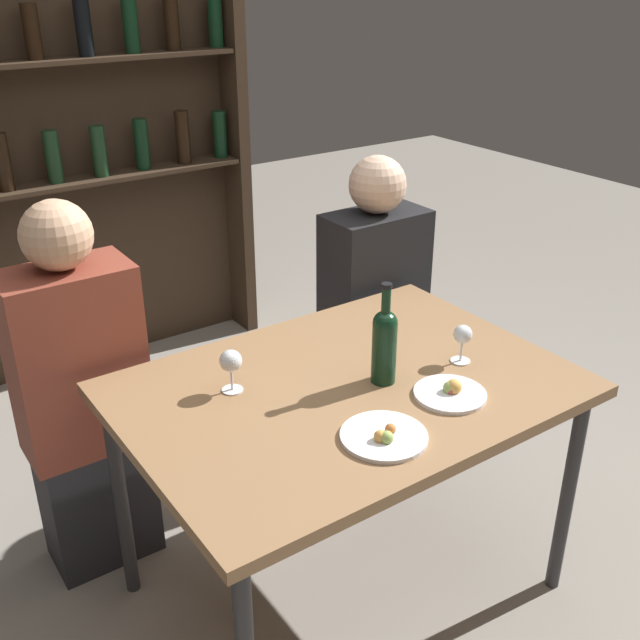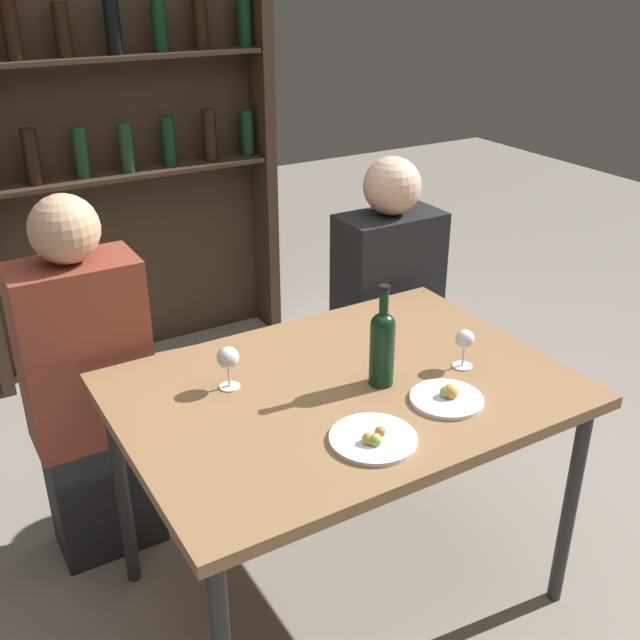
{
  "view_description": "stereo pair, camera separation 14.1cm",
  "coord_description": "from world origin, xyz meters",
  "px_view_note": "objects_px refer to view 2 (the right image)",
  "views": [
    {
      "loc": [
        -1.11,
        -1.46,
        1.86
      ],
      "look_at": [
        0.0,
        0.13,
        0.92
      ],
      "focal_mm": 42.0,
      "sensor_mm": 36.0,
      "label": 1
    },
    {
      "loc": [
        -0.99,
        -1.54,
        1.86
      ],
      "look_at": [
        0.0,
        0.13,
        0.92
      ],
      "focal_mm": 42.0,
      "sensor_mm": 36.0,
      "label": 2
    }
  ],
  "objects_px": {
    "wine_bottle": "(382,344)",
    "food_plate_0": "(373,439)",
    "food_plate_1": "(447,397)",
    "seated_person_left": "(90,395)",
    "wine_glass_1": "(228,359)",
    "seated_person_right": "(386,319)",
    "wine_glass_0": "(465,341)"
  },
  "relations": [
    {
      "from": "wine_bottle",
      "to": "food_plate_0",
      "type": "height_order",
      "value": "wine_bottle"
    },
    {
      "from": "wine_bottle",
      "to": "food_plate_1",
      "type": "relative_size",
      "value": 1.5
    },
    {
      "from": "wine_bottle",
      "to": "food_plate_1",
      "type": "xyz_separation_m",
      "value": [
        0.1,
        -0.17,
        -0.12
      ]
    },
    {
      "from": "food_plate_0",
      "to": "food_plate_1",
      "type": "height_order",
      "value": "food_plate_1"
    },
    {
      "from": "seated_person_left",
      "to": "wine_glass_1",
      "type": "bearing_deg",
      "value": -56.78
    },
    {
      "from": "seated_person_left",
      "to": "seated_person_right",
      "type": "relative_size",
      "value": 1.03
    },
    {
      "from": "food_plate_1",
      "to": "seated_person_right",
      "type": "relative_size",
      "value": 0.16
    },
    {
      "from": "seated_person_right",
      "to": "food_plate_0",
      "type": "bearing_deg",
      "value": -127.41
    },
    {
      "from": "seated_person_right",
      "to": "wine_glass_1",
      "type": "bearing_deg",
      "value": -152.65
    },
    {
      "from": "wine_glass_1",
      "to": "seated_person_left",
      "type": "relative_size",
      "value": 0.1
    },
    {
      "from": "wine_glass_1",
      "to": "wine_glass_0",
      "type": "bearing_deg",
      "value": -20.8
    },
    {
      "from": "food_plate_1",
      "to": "food_plate_0",
      "type": "bearing_deg",
      "value": -168.92
    },
    {
      "from": "seated_person_left",
      "to": "seated_person_right",
      "type": "height_order",
      "value": "seated_person_left"
    },
    {
      "from": "wine_glass_1",
      "to": "food_plate_0",
      "type": "relative_size",
      "value": 0.57
    },
    {
      "from": "wine_bottle",
      "to": "food_plate_1",
      "type": "distance_m",
      "value": 0.23
    },
    {
      "from": "wine_bottle",
      "to": "seated_person_left",
      "type": "bearing_deg",
      "value": 136.07
    },
    {
      "from": "wine_bottle",
      "to": "food_plate_0",
      "type": "relative_size",
      "value": 1.36
    },
    {
      "from": "food_plate_0",
      "to": "seated_person_right",
      "type": "xyz_separation_m",
      "value": [
        0.67,
        0.87,
        -0.2
      ]
    },
    {
      "from": "wine_bottle",
      "to": "seated_person_right",
      "type": "xyz_separation_m",
      "value": [
        0.49,
        0.65,
        -0.31
      ]
    },
    {
      "from": "wine_bottle",
      "to": "seated_person_right",
      "type": "distance_m",
      "value": 0.87
    },
    {
      "from": "wine_glass_0",
      "to": "seated_person_right",
      "type": "distance_m",
      "value": 0.78
    },
    {
      "from": "food_plate_1",
      "to": "seated_person_left",
      "type": "height_order",
      "value": "seated_person_left"
    },
    {
      "from": "seated_person_left",
      "to": "wine_bottle",
      "type": "bearing_deg",
      "value": -43.93
    },
    {
      "from": "wine_glass_0",
      "to": "food_plate_0",
      "type": "xyz_separation_m",
      "value": [
        -0.44,
        -0.18,
        -0.08
      ]
    },
    {
      "from": "food_plate_1",
      "to": "seated_person_left",
      "type": "relative_size",
      "value": 0.16
    },
    {
      "from": "wine_glass_0",
      "to": "food_plate_1",
      "type": "bearing_deg",
      "value": -142.21
    },
    {
      "from": "seated_person_right",
      "to": "seated_person_left",
      "type": "bearing_deg",
      "value": -180.0
    },
    {
      "from": "wine_glass_1",
      "to": "food_plate_0",
      "type": "height_order",
      "value": "wine_glass_1"
    },
    {
      "from": "wine_glass_1",
      "to": "food_plate_1",
      "type": "bearing_deg",
      "value": -37.53
    },
    {
      "from": "seated_person_left",
      "to": "seated_person_right",
      "type": "bearing_deg",
      "value": 0.0
    },
    {
      "from": "food_plate_0",
      "to": "seated_person_right",
      "type": "height_order",
      "value": "seated_person_right"
    },
    {
      "from": "wine_glass_0",
      "to": "food_plate_0",
      "type": "bearing_deg",
      "value": -157.85
    }
  ]
}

